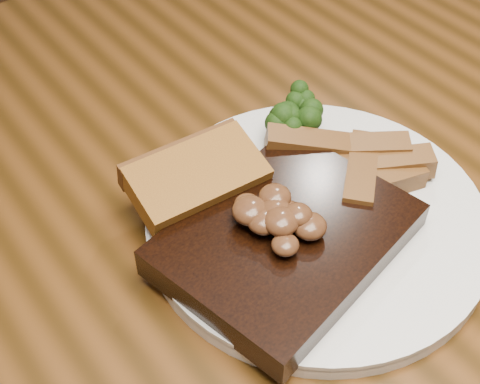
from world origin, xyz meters
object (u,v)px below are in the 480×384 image
(dining_table, at_px, (247,286))
(potato_wedges, at_px, (363,166))
(steak, at_px, (286,239))
(plate, at_px, (316,221))
(garlic_bread, at_px, (198,195))

(dining_table, distance_m, potato_wedges, 0.16)
(steak, bearing_deg, plate, 2.97)
(dining_table, distance_m, steak, 0.13)
(plate, distance_m, steak, 0.05)
(garlic_bread, bearing_deg, plate, -40.02)
(steak, bearing_deg, garlic_bread, 96.12)
(plate, bearing_deg, potato_wedges, 10.94)
(potato_wedges, bearing_deg, steak, -167.40)
(potato_wedges, bearing_deg, plate, -169.06)
(plate, xyz_separation_m, steak, (-0.04, -0.01, 0.02))
(plate, bearing_deg, garlic_bread, 135.32)
(potato_wedges, bearing_deg, garlic_bread, 156.66)
(dining_table, height_order, plate, plate)
(garlic_bread, distance_m, potato_wedges, 0.14)
(garlic_bread, relative_size, potato_wedges, 0.89)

